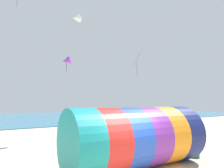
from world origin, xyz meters
TOP-DOWN VIEW (x-y plane):
  - sea at (0.00, 38.79)m, footprint 120.00×40.00m
  - giant_inflatable_tube at (1.04, 1.12)m, footprint 6.71×2.99m
  - kite_handler at (5.79, 1.80)m, footprint 0.37×0.42m
  - kite_purple_delta at (0.64, 9.41)m, footprint 1.04×1.01m
  - kite_white_delta at (4.61, 17.19)m, footprint 1.30×1.14m
  - kite_magenta_diamond at (7.63, 8.75)m, footprint 1.09×1.18m
  - bystander_near_water at (9.02, 9.01)m, footprint 0.36×0.24m
  - bystander_mid_beach at (5.87, 10.56)m, footprint 0.39×0.42m
  - bystander_far_left at (4.52, 10.22)m, footprint 0.36×0.24m
  - cooler_box at (4.84, 0.75)m, footprint 0.60×0.63m

SIDE VIEW (x-z plane):
  - sea at x=0.00m, z-range 0.00..0.10m
  - cooler_box at x=4.84m, z-range 0.00..0.36m
  - bystander_far_left at x=4.52m, z-range 0.00..1.56m
  - bystander_mid_beach at x=5.87m, z-range 0.01..1.63m
  - kite_handler at x=5.79m, z-range 0.03..1.79m
  - bystander_near_water at x=9.02m, z-range 0.03..1.84m
  - giant_inflatable_tube at x=1.04m, z-range 0.00..2.75m
  - kite_purple_delta at x=0.64m, z-range 5.79..7.10m
  - kite_magenta_diamond at x=7.63m, z-range 6.06..8.45m
  - kite_white_delta at x=4.61m, z-range 12.89..14.92m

